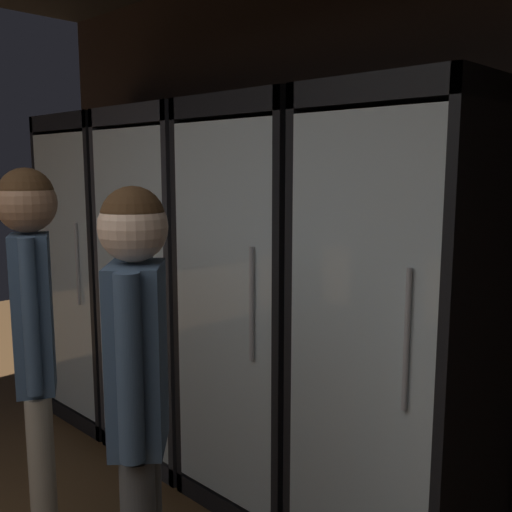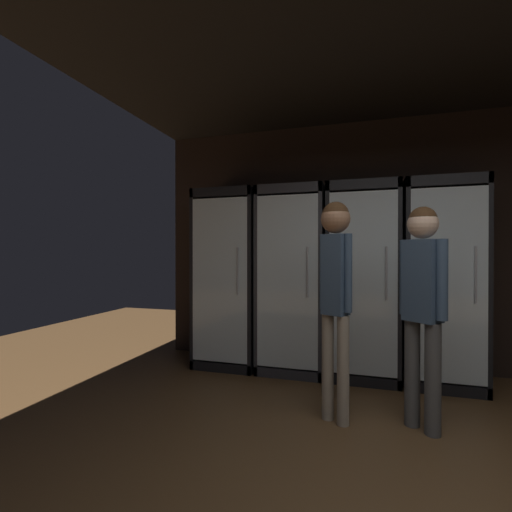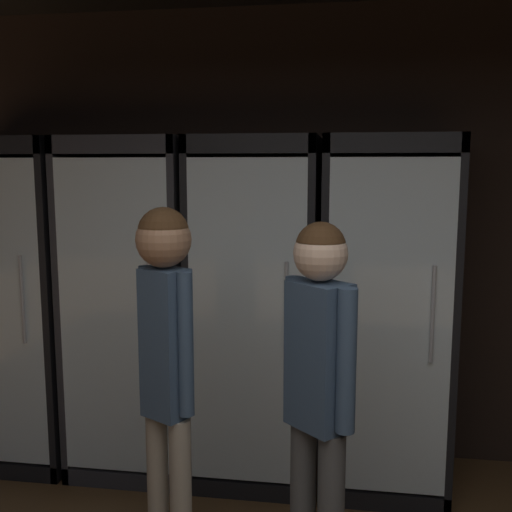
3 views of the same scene
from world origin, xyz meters
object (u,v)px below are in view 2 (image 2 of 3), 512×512
at_px(cooler_center, 363,282).
at_px(shopper_near, 335,278).
at_px(cooler_far_left, 232,280).
at_px(cooler_left, 294,281).
at_px(cooler_right, 439,284).
at_px(shopper_far, 423,292).

xyz_separation_m(cooler_center, shopper_near, (-0.20, -1.17, 0.12)).
bearing_deg(cooler_far_left, shopper_near, -42.46).
height_order(cooler_left, cooler_right, same).
relative_size(cooler_center, shopper_far, 1.23).
distance_m(cooler_far_left, cooler_center, 1.48).
height_order(cooler_center, shopper_near, cooler_center).
bearing_deg(cooler_left, cooler_right, 0.03).
height_order(cooler_far_left, shopper_far, cooler_far_left).
xyz_separation_m(cooler_far_left, shopper_far, (1.90, -1.12, 0.03)).
bearing_deg(cooler_far_left, cooler_left, -0.04).
distance_m(cooler_left, cooler_center, 0.74).
xyz_separation_m(cooler_far_left, cooler_left, (0.74, -0.00, 0.00)).
bearing_deg(shopper_near, cooler_right, 51.28).
height_order(cooler_left, cooler_center, same).
distance_m(cooler_right, shopper_far, 1.17).
xyz_separation_m(cooler_far_left, cooler_center, (1.48, -0.00, 0.01)).
relative_size(shopper_near, shopper_far, 1.03).
distance_m(cooler_far_left, cooler_right, 2.22).
bearing_deg(shopper_near, cooler_left, 114.74).
relative_size(cooler_far_left, cooler_left, 1.00).
relative_size(cooler_far_left, cooler_center, 1.00).
distance_m(cooler_far_left, cooler_left, 0.74).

